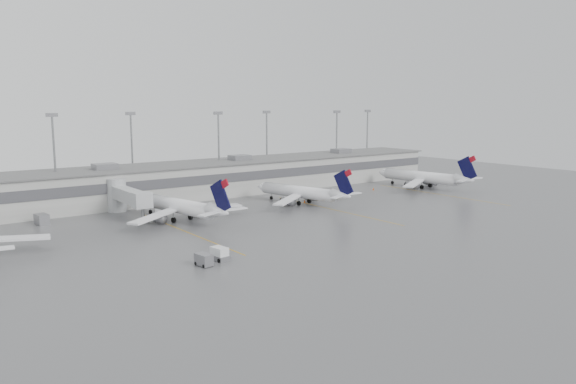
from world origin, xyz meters
TOP-DOWN VIEW (x-y plane):
  - ground at (0.00, 0.00)m, footprint 260.00×260.00m
  - terminal at (-0.01, 57.98)m, footprint 152.00×17.00m
  - light_masts at (0.00, 63.75)m, footprint 142.40×8.00m
  - jet_bridge_right at (-20.50, 45.72)m, footprint 4.00×17.20m
  - stand_markings at (-0.00, 24.00)m, footprint 105.25×40.00m
  - jet_mid_left at (-14.12, 32.98)m, footprint 25.66×29.04m
  - jet_mid_right at (16.32, 33.36)m, footprint 24.04×27.25m
  - jet_far_right at (57.92, 33.06)m, footprint 26.63×30.04m
  - baggage_tug at (-21.86, 4.20)m, footprint 2.29×3.22m
  - baggage_cart at (-25.06, 3.00)m, footprint 1.86×2.85m
  - gse_uld_b at (-12.97, 44.46)m, footprint 3.13×2.65m
  - gse_uld_c at (23.72, 38.58)m, footprint 2.47×1.97m
  - gse_loader at (-36.56, 45.70)m, footprint 2.31×3.33m
  - cone_b at (-16.49, 34.82)m, footprint 0.44×0.44m
  - cone_c at (17.94, 34.63)m, footprint 0.43×0.43m
  - cone_d at (44.16, 38.58)m, footprint 0.45×0.45m

SIDE VIEW (x-z plane):
  - ground at x=0.00m, z-range 0.00..0.00m
  - stand_markings at x=0.00m, z-range 0.00..0.01m
  - cone_c at x=17.94m, z-range 0.00..0.69m
  - cone_b at x=-16.49m, z-range 0.00..0.70m
  - cone_d at x=44.16m, z-range 0.00..0.71m
  - baggage_tug at x=-21.86m, z-range -0.21..1.73m
  - gse_uld_c at x=23.72m, z-range 0.00..1.53m
  - baggage_cart at x=-25.06m, z-range 0.04..1.76m
  - gse_uld_b at x=-12.97m, z-range 0.00..1.88m
  - gse_loader at x=-36.56m, z-range 0.00..1.95m
  - jet_mid_right at x=16.32m, z-range -1.69..7.25m
  - jet_mid_left at x=-14.12m, z-range -1.80..7.69m
  - jet_far_right at x=57.92m, z-range -1.84..7.90m
  - jet_bridge_right at x=-20.50m, z-range 0.37..7.37m
  - terminal at x=-0.01m, z-range -0.55..8.90m
  - light_masts at x=0.00m, z-range 1.73..22.33m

